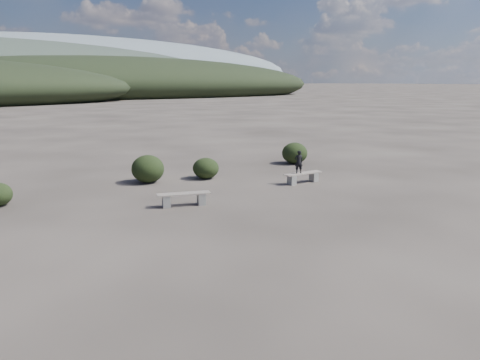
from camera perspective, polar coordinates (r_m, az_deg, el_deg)
ground at (r=12.09m, az=10.95°, el=-7.76°), size 1200.00×1200.00×0.00m
bench_left at (r=15.49m, az=-6.85°, el=-2.21°), size 1.78×0.88×0.44m
bench_right at (r=19.00m, az=7.68°, el=0.40°), size 1.72×0.42×0.43m
seated_person at (r=18.74m, az=7.18°, el=2.21°), size 0.40×0.34×0.92m
shrub_b at (r=19.23m, az=-11.17°, el=1.34°), size 1.31×1.31×1.13m
shrub_c at (r=19.73m, az=-4.19°, el=1.44°), size 1.10×1.10×0.88m
shrub_e at (r=23.42m, az=6.68°, el=3.28°), size 1.26×1.26×1.05m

